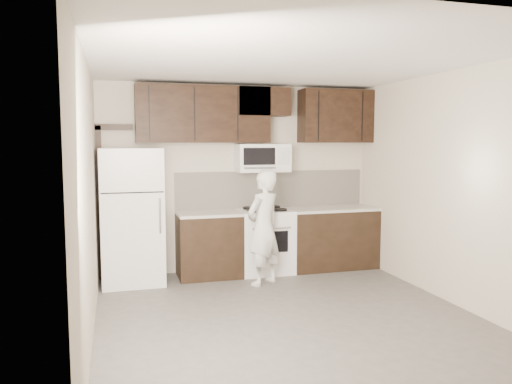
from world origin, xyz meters
name	(u,v)px	position (x,y,z in m)	size (l,w,h in m)	color
floor	(290,319)	(0.00, 0.00, 0.00)	(4.50, 4.50, 0.00)	#514E4C
back_wall	(239,178)	(0.00, 2.25, 1.35)	(4.00, 4.00, 0.00)	beige
ceiling	(292,60)	(0.00, 0.00, 2.70)	(4.50, 4.50, 0.00)	white
counter_run	(284,240)	(0.60, 1.94, 0.46)	(2.95, 0.64, 0.91)	black
stove	(265,241)	(0.30, 1.94, 0.46)	(0.76, 0.66, 0.94)	white
backsplash	(272,189)	(0.50, 2.24, 1.18)	(2.90, 0.02, 0.54)	silver
upper_cabinets	(256,114)	(0.21, 2.08, 2.28)	(3.48, 0.35, 0.78)	black
microwave	(262,158)	(0.30, 2.06, 1.65)	(0.76, 0.42, 0.40)	white
refrigerator	(132,216)	(-1.55, 1.89, 0.90)	(0.80, 0.76, 1.80)	white
door_trim	(103,189)	(-1.92, 2.21, 1.25)	(0.50, 0.08, 2.12)	black
saucepan	(256,207)	(0.12, 1.79, 0.97)	(0.28, 0.16, 0.15)	silver
baking_tray	(261,210)	(0.21, 1.84, 0.92)	(0.36, 0.27, 0.02)	black
pizza	(261,209)	(0.21, 1.84, 0.94)	(0.24, 0.24, 0.02)	beige
person	(264,228)	(0.10, 1.35, 0.76)	(0.55, 0.36, 1.52)	white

